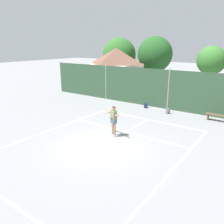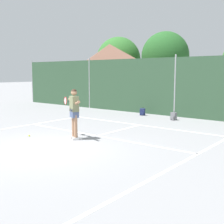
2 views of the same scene
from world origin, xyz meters
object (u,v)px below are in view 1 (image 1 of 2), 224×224
(tennis_player, at_px, (114,118))
(backpack_navy, at_px, (146,106))
(tennis_ball, at_px, (84,133))
(backpack_grey, at_px, (168,111))
(courtside_bench, at_px, (217,116))

(tennis_player, height_order, backpack_navy, tennis_player)
(tennis_ball, distance_m, backpack_grey, 7.51)
(tennis_player, xyz_separation_m, backpack_navy, (-1.39, 6.73, -0.92))
(backpack_grey, bearing_deg, tennis_ball, -109.46)
(tennis_player, distance_m, tennis_ball, 2.16)
(backpack_grey, bearing_deg, tennis_player, -97.14)
(tennis_player, bearing_deg, backpack_grey, 82.86)
(tennis_ball, relative_size, courtside_bench, 0.04)
(tennis_player, xyz_separation_m, backpack_grey, (0.79, 6.31, -0.92))
(tennis_player, relative_size, backpack_grey, 4.01)
(backpack_navy, xyz_separation_m, backpack_grey, (2.19, -0.42, 0.00))
(backpack_navy, bearing_deg, courtside_bench, -1.68)
(tennis_player, bearing_deg, courtside_bench, 56.31)
(tennis_player, height_order, tennis_ball, tennis_player)
(backpack_grey, relative_size, courtside_bench, 0.29)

